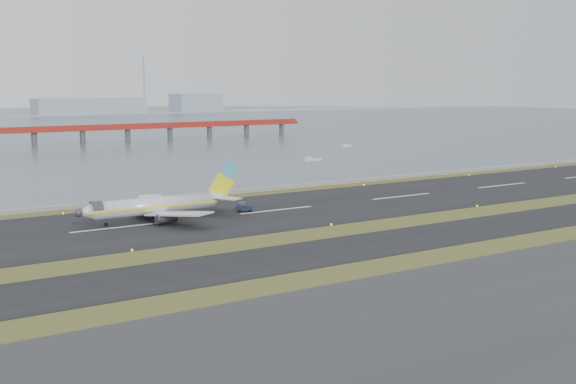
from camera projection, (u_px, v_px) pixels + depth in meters
The scene contains 9 objects.
ground at pixel (353, 232), 149.47m from camera, with size 1000.00×1000.00×0.00m, color #394518.
taxiway_strip at pixel (391, 242), 139.48m from camera, with size 1000.00×18.00×0.10m, color black.
runway_strip at pixel (276, 210), 174.43m from camera, with size 1000.00×45.00×0.10m, color black.
seawall at pixel (219, 193), 199.33m from camera, with size 1000.00×2.50×1.00m, color gray.
red_pier at pixel (82, 130), 367.12m from camera, with size 260.00×5.00×10.20m.
airliner at pixel (160, 205), 160.96m from camera, with size 38.52×32.89×12.80m.
pushback_tug at pixel (244, 207), 172.16m from camera, with size 4.18×3.34×2.34m.
workboat_near at pixel (311, 160), 286.36m from camera, with size 8.04×2.61×1.95m.
workboat_far at pixel (346, 146), 351.33m from camera, with size 7.07×2.77×1.68m.
Camera 1 is at (-90.51, -116.12, 30.22)m, focal length 45.00 mm.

